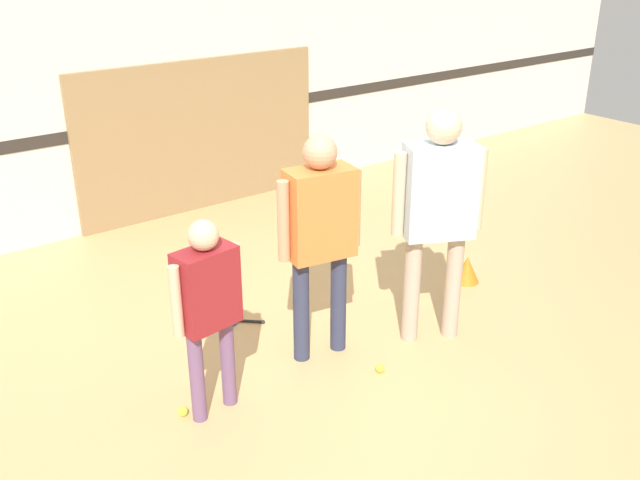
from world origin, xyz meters
TOP-DOWN VIEW (x-y plane):
  - ground_plane at (0.00, 0.00)m, footprint 16.00×16.00m
  - wall_back at (0.00, 3.42)m, footprint 16.00×0.07m
  - wall_panel at (0.79, 3.36)m, footprint 2.83×0.05m
  - person_instructor at (-0.01, 0.19)m, footprint 0.62×0.33m
  - person_student_left at (-0.96, 0.05)m, footprint 0.50×0.25m
  - person_student_right at (0.79, -0.14)m, footprint 0.61×0.46m
  - racket_spare_on_floor at (-0.34, 1.01)m, footprint 0.45×0.43m
  - tennis_ball_near_instructor at (0.18, -0.27)m, footprint 0.07×0.07m
  - tennis_ball_by_spare_racket at (-0.48, 1.27)m, footprint 0.07×0.07m
  - tennis_ball_stray_left at (-1.16, 0.13)m, footprint 0.07×0.07m
  - training_cone at (1.72, 0.33)m, footprint 0.22×0.22m

SIDE VIEW (x-z plane):
  - ground_plane at x=0.00m, z-range 0.00..0.00m
  - racket_spare_on_floor at x=-0.34m, z-range -0.01..0.03m
  - tennis_ball_near_instructor at x=0.18m, z-range 0.00..0.07m
  - tennis_ball_by_spare_racket at x=-0.48m, z-range 0.00..0.07m
  - tennis_ball_stray_left at x=-1.16m, z-range 0.00..0.07m
  - training_cone at x=1.72m, z-range 0.00..0.24m
  - wall_panel at x=0.79m, z-range 0.00..1.62m
  - person_student_left at x=-0.96m, z-range 0.16..1.49m
  - person_instructor at x=-0.01m, z-range 0.19..1.84m
  - person_student_right at x=0.79m, z-range 0.21..1.97m
  - wall_back at x=0.00m, z-range 0.00..3.20m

